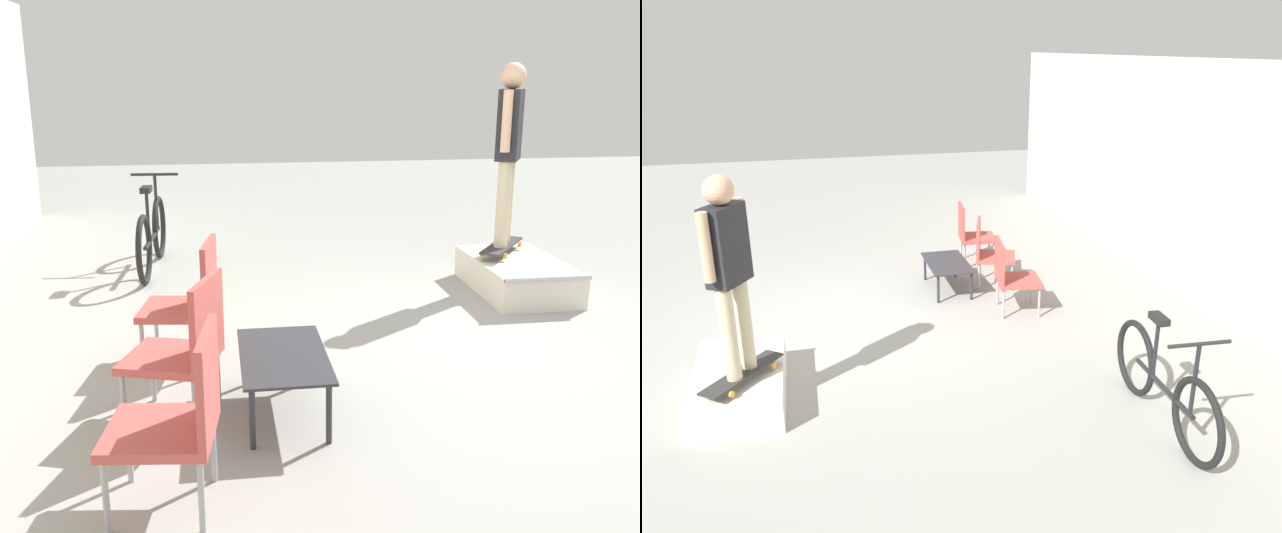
# 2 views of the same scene
# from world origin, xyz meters

# --- Properties ---
(ground_plane) EXTENTS (24.00, 24.00, 0.00)m
(ground_plane) POSITION_xyz_m (0.00, 0.00, 0.00)
(ground_plane) COLOR gray
(skate_ramp_box) EXTENTS (1.36, 0.80, 0.34)m
(skate_ramp_box) POSITION_xyz_m (1.33, -1.01, 0.16)
(skate_ramp_box) COLOR silver
(skate_ramp_box) RESTS_ON ground_plane
(skateboard_on_ramp) EXTENTS (0.81, 0.69, 0.07)m
(skateboard_on_ramp) POSITION_xyz_m (1.58, -0.94, 0.40)
(skateboard_on_ramp) COLOR #2D2D2D
(skateboard_on_ramp) RESTS_ON skate_ramp_box
(person_skater) EXTENTS (0.50, 0.37, 1.76)m
(person_skater) POSITION_xyz_m (1.58, -0.94, 1.46)
(person_skater) COLOR #C6B793
(person_skater) RESTS_ON skateboard_on_ramp
(coffee_table) EXTENTS (0.97, 0.54, 0.39)m
(coffee_table) POSITION_xyz_m (-0.92, 1.50, 0.35)
(coffee_table) COLOR #2D2D33
(coffee_table) RESTS_ON ground_plane
(patio_chair_left) EXTENTS (0.58, 0.58, 0.92)m
(patio_chair_left) POSITION_xyz_m (-1.86, 2.09, 0.50)
(patio_chair_left) COLOR #99999E
(patio_chair_left) RESTS_ON ground_plane
(patio_chair_center) EXTENTS (0.66, 0.66, 0.92)m
(patio_chair_center) POSITION_xyz_m (-0.95, 2.09, 0.50)
(patio_chair_center) COLOR #99999E
(patio_chair_center) RESTS_ON ground_plane
(patio_chair_right) EXTENTS (0.59, 0.59, 0.92)m
(patio_chair_right) POSITION_xyz_m (-0.00, 2.09, 0.50)
(patio_chair_right) COLOR #99999E
(patio_chair_right) RESTS_ON ground_plane
(bicycle) EXTENTS (1.81, 0.52, 1.00)m
(bicycle) POSITION_xyz_m (2.66, 2.58, 0.38)
(bicycle) COLOR black
(bicycle) RESTS_ON ground_plane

